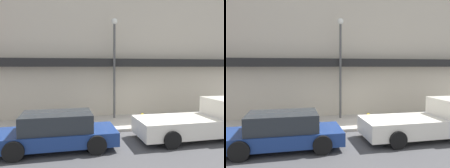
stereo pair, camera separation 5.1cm
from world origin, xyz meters
The scene contains 7 objects.
ground_plane centered at (0.00, 0.00, 0.00)m, with size 80.00×80.00×0.00m, color #424244.
sidewalk centered at (0.00, 1.62, 0.07)m, with size 36.00×3.23×0.14m.
building centered at (-0.01, 4.72, 5.28)m, with size 19.80×3.80×10.59m.
pickup_truck centered at (2.54, -1.64, 0.79)m, with size 5.72×2.24×1.80m.
parked_car centered at (-4.15, -1.64, 0.72)m, with size 4.71×2.09×1.47m.
fire_hydrant centered at (0.31, 0.70, 0.45)m, with size 0.20×0.20×0.61m.
street_lamp centered at (-0.86, 2.48, 3.88)m, with size 0.36×0.36×6.04m.
Camera 1 is at (-3.83, -10.48, 3.31)m, focal length 35.00 mm.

